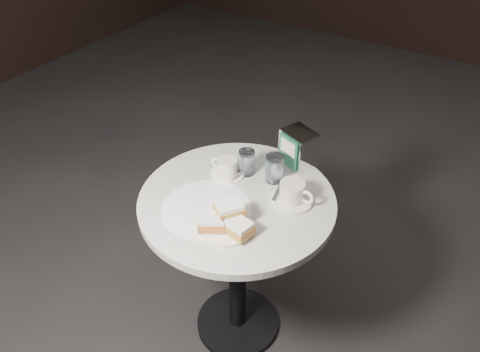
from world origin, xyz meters
The scene contains 9 objects.
ground centered at (0.00, 0.00, 0.00)m, with size 7.00×7.00×0.00m, color black.
cafe_table centered at (0.00, 0.00, 0.55)m, with size 0.70×0.70×0.74m.
sugar_spill centered at (-0.06, -0.10, 0.75)m, with size 0.31×0.31×0.00m, color white.
beignet_plate centered at (0.06, -0.15, 0.78)m, with size 0.21×0.21×0.09m.
coffee_cup_left centered at (-0.10, 0.10, 0.77)m, with size 0.14×0.13×0.07m.
coffee_cup_right centered at (0.17, 0.09, 0.78)m, with size 0.16×0.16×0.08m.
water_glass_left centered at (-0.05, 0.14, 0.79)m, with size 0.08×0.08×0.10m.
water_glass_right centered at (0.06, 0.16, 0.80)m, with size 0.08×0.08×0.11m.
napkin_dispenser centered at (0.09, 0.30, 0.82)m, with size 0.15×0.14×0.14m.
Camera 1 is at (0.68, -1.06, 1.82)m, focal length 35.00 mm.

